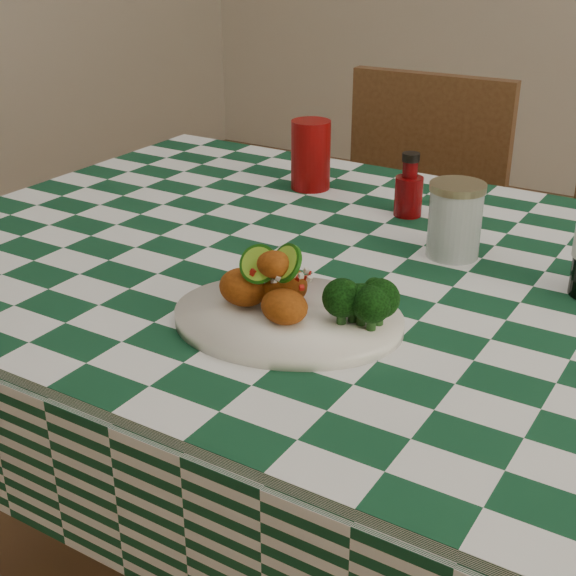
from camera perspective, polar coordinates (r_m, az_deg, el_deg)
The scene contains 8 objects.
dining_table at distance 1.47m, azimuth 6.47°, elevation -13.08°, with size 1.66×1.06×0.79m, color #103D23, non-canonical shape.
plate at distance 1.09m, azimuth -0.00°, elevation -2.19°, with size 0.32×0.25×0.02m, color white, non-canonical shape.
fried_chicken_pile at distance 1.08m, azimuth -0.73°, elevation 0.49°, with size 0.13×0.10×0.09m, color #98430E, non-canonical shape.
broccoli_side at distance 1.04m, azimuth 5.02°, elevation -1.26°, with size 0.08×0.08×0.06m, color black, non-canonical shape.
red_tumbler at distance 1.63m, azimuth 1.62°, elevation 9.44°, with size 0.08×0.08×0.14m, color #790606.
ketchup_bottle at distance 1.50m, azimuth 8.61°, elevation 7.28°, with size 0.05×0.05×0.12m, color #5A0406, non-canonical shape.
mason_jar at distance 1.32m, azimuth 11.79°, elevation 4.75°, with size 0.09×0.09×0.12m, color #B2BCBA, non-canonical shape.
wooden_chair_left at distance 2.07m, azimuth 7.54°, elevation 1.17°, with size 0.43×0.45×0.93m, color #472814, non-canonical shape.
Camera 1 is at (0.46, -1.06, 1.29)m, focal length 50.00 mm.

